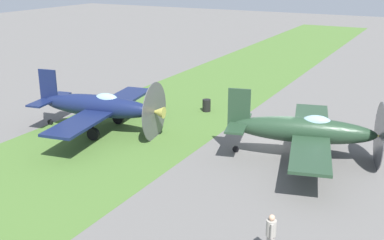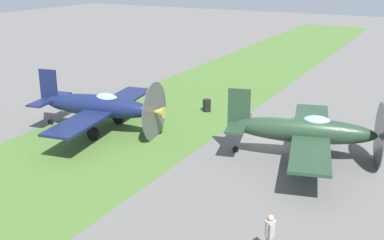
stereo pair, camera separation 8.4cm
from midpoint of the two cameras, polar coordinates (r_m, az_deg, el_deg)
name	(u,v)px [view 2 (the right image)]	position (r m, az deg, el deg)	size (l,w,h in m)	color
ground_plane	(274,147)	(28.54, 9.96, -3.25)	(160.00, 160.00, 0.00)	#605E5B
grass_verge	(143,123)	(32.44, -5.85, -0.40)	(120.00, 11.00, 0.01)	#476B2D
airplane_lead	(306,131)	(26.70, 13.64, -1.24)	(11.15, 8.93, 3.96)	#233D28
airplane_wingman	(100,106)	(30.92, -10.94, 1.65)	(11.24, 8.95, 3.98)	#141E47
ground_crew_chief	(270,235)	(18.06, 9.50, -13.46)	(0.59, 0.38, 1.73)	#9E998E
fuel_drum	(207,105)	(34.81, 1.86, 1.77)	(0.60, 0.60, 0.90)	black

